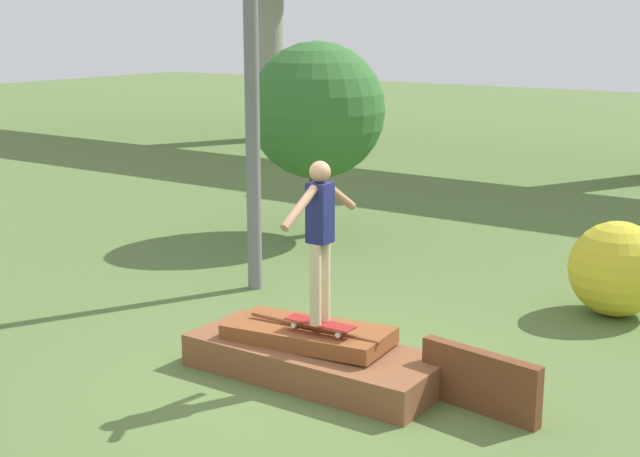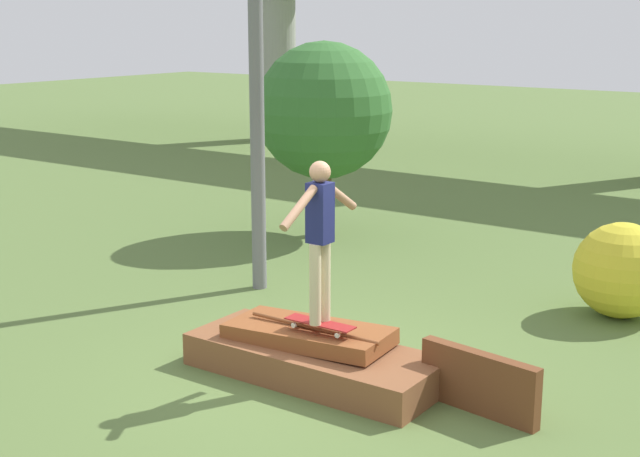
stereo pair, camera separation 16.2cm
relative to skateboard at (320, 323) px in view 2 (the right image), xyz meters
name	(u,v)px [view 2 (the right image)]	position (x,y,z in m)	size (l,w,h in m)	color
ground_plane	(314,377)	(-0.13, 0.07, -0.64)	(80.00, 80.00, 0.00)	#567038
scrap_pile	(313,356)	(-0.15, 0.08, -0.42)	(2.78, 1.09, 0.57)	brown
scrap_plank_loose	(479,382)	(1.67, 0.29, -0.34)	(1.29, 0.32, 0.61)	brown
skateboard	(320,323)	(0.00, 0.00, 0.00)	(0.78, 0.21, 0.09)	maroon
skater	(320,230)	(0.00, 0.00, 1.00)	(0.22, 1.28, 1.68)	#C6B78E
utility_pole	(255,1)	(-2.65, 2.24, 3.30)	(1.30, 0.20, 7.63)	slate
tree_behind_left	(324,111)	(-3.73, 5.35, 1.53)	(2.34, 2.34, 3.36)	brown
bush_yellow_flowering	(622,270)	(1.89, 3.93, -0.03)	(1.22, 1.22, 1.22)	gold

